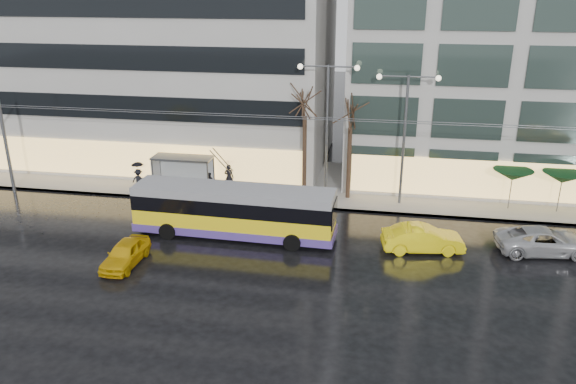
% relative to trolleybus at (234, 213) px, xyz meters
% --- Properties ---
extents(ground, '(140.00, 140.00, 0.00)m').
position_rel_trolleybus_xyz_m(ground, '(2.60, -4.10, -1.48)').
color(ground, black).
rests_on(ground, ground).
extents(sidewalk, '(80.00, 10.00, 0.15)m').
position_rel_trolleybus_xyz_m(sidewalk, '(4.60, 9.90, -1.40)').
color(sidewalk, gray).
rests_on(sidewalk, ground).
extents(kerb, '(80.00, 0.10, 0.15)m').
position_rel_trolleybus_xyz_m(kerb, '(4.60, 4.95, -1.40)').
color(kerb, slate).
rests_on(kerb, ground).
extents(building_left, '(34.00, 14.00, 22.00)m').
position_rel_trolleybus_xyz_m(building_left, '(-13.40, 14.90, 9.67)').
color(building_left, '#A7A5A0').
rests_on(building_left, sidewalk).
extents(trolleybus, '(11.82, 4.74, 5.45)m').
position_rel_trolleybus_xyz_m(trolleybus, '(0.00, 0.00, 0.00)').
color(trolleybus, yellow).
rests_on(trolleybus, ground).
extents(catenary, '(42.24, 5.12, 7.00)m').
position_rel_trolleybus_xyz_m(catenary, '(3.60, 3.84, 2.78)').
color(catenary, '#595B60').
rests_on(catenary, ground).
extents(bus_shelter, '(4.20, 1.60, 2.51)m').
position_rel_trolleybus_xyz_m(bus_shelter, '(-5.78, 6.59, 0.49)').
color(bus_shelter, '#595B60').
rests_on(bus_shelter, sidewalk).
extents(street_lamp_near, '(3.96, 0.36, 9.03)m').
position_rel_trolleybus_xyz_m(street_lamp_near, '(4.60, 6.70, 4.52)').
color(street_lamp_near, '#595B60').
rests_on(street_lamp_near, sidewalk).
extents(street_lamp_far, '(3.96, 0.36, 8.53)m').
position_rel_trolleybus_xyz_m(street_lamp_far, '(9.60, 6.70, 4.24)').
color(street_lamp_far, '#595B60').
rests_on(street_lamp_far, sidewalk).
extents(tree_a, '(3.20, 3.20, 8.40)m').
position_rel_trolleybus_xyz_m(tree_a, '(3.10, 6.90, 5.61)').
color(tree_a, black).
rests_on(tree_a, sidewalk).
extents(tree_b, '(3.20, 3.20, 7.70)m').
position_rel_trolleybus_xyz_m(tree_b, '(6.10, 7.10, 4.92)').
color(tree_b, black).
rests_on(tree_b, sidewalk).
extents(parasol_a, '(2.50, 2.50, 2.65)m').
position_rel_trolleybus_xyz_m(parasol_a, '(16.60, 6.90, 0.97)').
color(parasol_a, '#595B60').
rests_on(parasol_a, sidewalk).
extents(parasol_b, '(2.50, 2.50, 2.65)m').
position_rel_trolleybus_xyz_m(parasol_b, '(19.60, 6.90, 0.97)').
color(parasol_b, '#595B60').
rests_on(parasol_b, sidewalk).
extents(taxi_a, '(1.59, 3.79, 1.28)m').
position_rel_trolleybus_xyz_m(taxi_a, '(-4.73, -4.47, -0.84)').
color(taxi_a, '#DCA90B').
rests_on(taxi_a, ground).
extents(taxi_b, '(4.65, 2.22, 1.47)m').
position_rel_trolleybus_xyz_m(taxi_b, '(10.77, -0.11, -0.74)').
color(taxi_b, yellow).
rests_on(taxi_b, ground).
extents(sedan_silver, '(5.39, 3.02, 1.42)m').
position_rel_trolleybus_xyz_m(sedan_silver, '(17.32, 0.85, -0.76)').
color(sedan_silver, '#AAABAF').
rests_on(sedan_silver, ground).
extents(pedestrian_a, '(1.04, 1.06, 2.19)m').
position_rel_trolleybus_xyz_m(pedestrian_a, '(-2.31, 7.14, 0.09)').
color(pedestrian_a, black).
rests_on(pedestrian_a, sidewalk).
extents(pedestrian_b, '(0.91, 0.84, 1.51)m').
position_rel_trolleybus_xyz_m(pedestrian_b, '(-3.53, 6.28, -0.57)').
color(pedestrian_b, black).
rests_on(pedestrian_b, sidewalk).
extents(pedestrian_c, '(1.05, 0.87, 2.11)m').
position_rel_trolleybus_xyz_m(pedestrian_c, '(-8.59, 5.94, -0.21)').
color(pedestrian_c, black).
rests_on(pedestrian_c, sidewalk).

